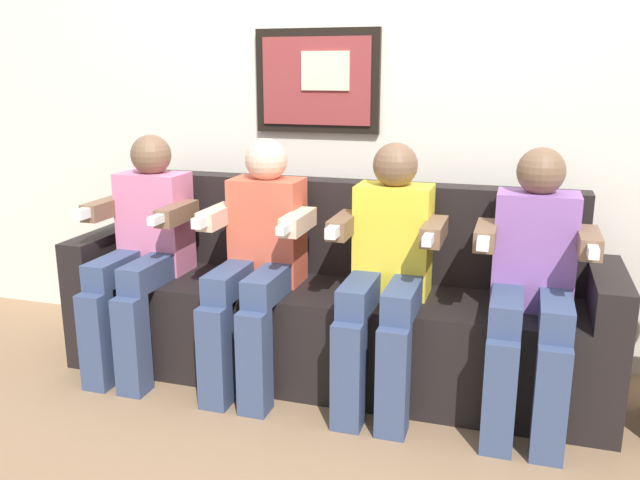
# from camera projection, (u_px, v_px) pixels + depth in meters

# --- Properties ---
(ground_plane) EXTENTS (6.35, 6.35, 0.00)m
(ground_plane) POSITION_uv_depth(u_px,v_px,m) (310.00, 405.00, 2.85)
(ground_plane) COLOR #8C6B4C
(back_wall_assembly) EXTENTS (4.88, 0.10, 2.60)m
(back_wall_assembly) POSITION_uv_depth(u_px,v_px,m) (356.00, 91.00, 3.23)
(back_wall_assembly) COLOR silver
(back_wall_assembly) RESTS_ON ground_plane
(couch) EXTENTS (2.48, 0.58, 0.90)m
(couch) POSITION_uv_depth(u_px,v_px,m) (331.00, 311.00, 3.08)
(couch) COLOR black
(couch) RESTS_ON ground_plane
(person_leftmost) EXTENTS (0.46, 0.56, 1.11)m
(person_leftmost) POSITION_uv_depth(u_px,v_px,m) (143.00, 245.00, 3.10)
(person_leftmost) COLOR pink
(person_leftmost) RESTS_ON ground_plane
(person_left_center) EXTENTS (0.46, 0.56, 1.11)m
(person_left_center) POSITION_uv_depth(u_px,v_px,m) (258.00, 255.00, 2.93)
(person_left_center) COLOR #D8593F
(person_left_center) RESTS_ON ground_plane
(person_right_center) EXTENTS (0.46, 0.56, 1.11)m
(person_right_center) POSITION_uv_depth(u_px,v_px,m) (387.00, 266.00, 2.76)
(person_right_center) COLOR yellow
(person_right_center) RESTS_ON ground_plane
(person_rightmost) EXTENTS (0.46, 0.56, 1.11)m
(person_rightmost) POSITION_uv_depth(u_px,v_px,m) (533.00, 279.00, 2.60)
(person_rightmost) COLOR #8C59A5
(person_rightmost) RESTS_ON ground_plane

